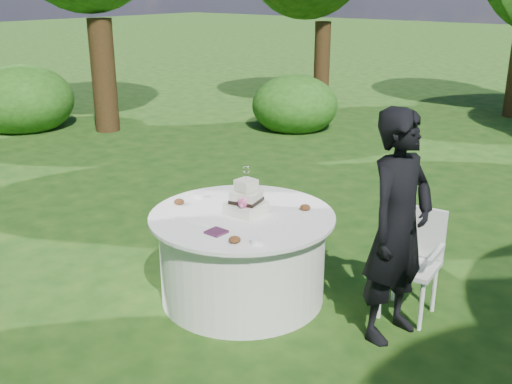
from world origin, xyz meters
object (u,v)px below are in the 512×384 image
cake (246,201)px  table (242,256)px  napkins (216,232)px  chair (414,254)px  guest (398,227)px

cake → table: bearing=-110.3°
cake → napkins: bearing=-79.0°
chair → guest: bearing=-85.0°
guest → chair: bearing=12.8°
guest → cake: bearing=109.0°
guest → chair: size_ratio=2.01×
chair → table: bearing=-150.6°
chair → cake: bearing=-151.7°
guest → cake: size_ratio=4.30×
napkins → chair: 1.62m
napkins → table: (-0.11, 0.43, -0.39)m
guest → table: 1.40m
guest → table: guest is taller
guest → cake: guest is taller
napkins → table: napkins is taller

